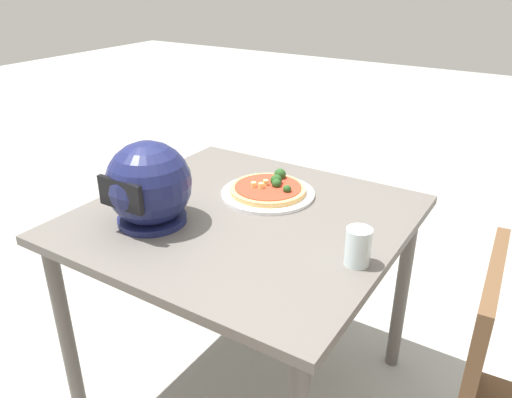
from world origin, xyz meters
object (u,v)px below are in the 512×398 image
at_px(dining_table, 243,238).
at_px(drinking_glass, 358,247).
at_px(pizza, 269,188).
at_px(motorcycle_helmet, 149,185).

xyz_separation_m(dining_table, drinking_glass, (-0.42, 0.08, 0.14)).
xyz_separation_m(pizza, motorcycle_helmet, (0.20, 0.37, 0.10)).
xyz_separation_m(dining_table, pizza, (0.01, -0.18, 0.11)).
bearing_deg(dining_table, drinking_glass, 169.17).
bearing_deg(pizza, dining_table, 92.93).
xyz_separation_m(motorcycle_helmet, drinking_glass, (-0.64, -0.12, -0.07)).
distance_m(pizza, drinking_glass, 0.51).
height_order(pizza, motorcycle_helmet, motorcycle_helmet).
bearing_deg(dining_table, motorcycle_helmet, 42.57).
bearing_deg(drinking_glass, pizza, -31.00).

